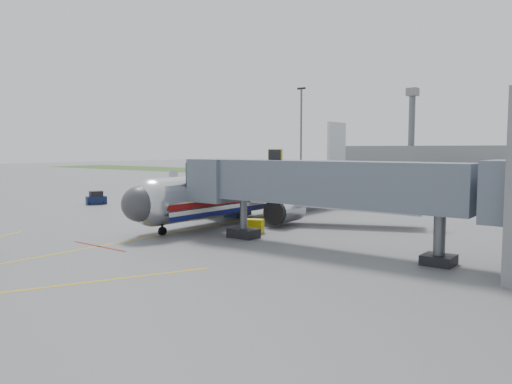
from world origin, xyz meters
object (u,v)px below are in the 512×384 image
Objects in this scene: airliner at (261,191)px; baggage_tug at (96,198)px; ramp_worker at (191,202)px; belt_loader at (238,211)px.

baggage_tug is (-23.22, -3.32, -1.91)m from airliner.
airliner is 11.08m from ramp_worker.
belt_loader is at bearing -30.25° from ramp_worker.
ramp_worker is at bearing 175.09° from airliner.
airliner is 23.60× the size of ramp_worker.
ramp_worker is (12.34, 4.25, 0.02)m from baggage_tug.
baggage_tug is 13.05m from ramp_worker.
airliner reaches higher than baggage_tug.
baggage_tug is at bearing -171.87° from airliner.
baggage_tug reaches higher than ramp_worker.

